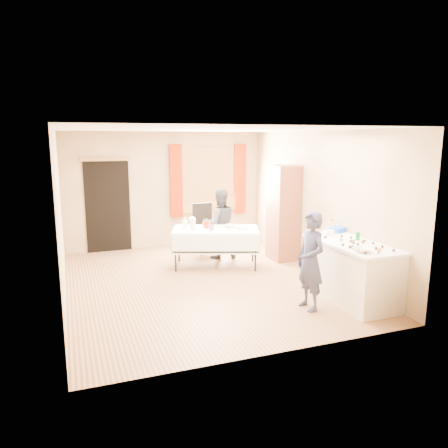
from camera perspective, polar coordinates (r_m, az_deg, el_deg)
name	(u,v)px	position (r m, az deg, el deg)	size (l,w,h in m)	color
floor	(203,282)	(7.68, -2.79, -7.61)	(4.50, 5.50, 0.02)	#9E7047
ceiling	(201,129)	(7.27, -2.99, 12.32)	(4.50, 5.50, 0.02)	white
wall_back	(166,190)	(10.01, -7.60, 4.43)	(4.50, 0.02, 2.60)	tan
wall_front	(276,246)	(4.85, 6.86, -2.81)	(4.50, 0.02, 2.60)	tan
wall_left	(59,216)	(7.05, -20.72, 0.94)	(0.02, 5.50, 2.60)	tan
wall_right	(318,202)	(8.31, 12.18, 2.89)	(0.02, 5.50, 2.60)	tan
window_frame	(208,180)	(10.21, -2.07, 5.78)	(1.32, 0.06, 1.52)	olive
window_pane	(208,180)	(10.20, -2.04, 5.77)	(1.20, 0.02, 1.40)	white
curtain_left	(176,181)	(9.95, -6.27, 5.58)	(0.28, 0.06, 1.65)	#932304
curtain_right	(240,179)	(10.43, 2.11, 5.90)	(0.28, 0.06, 1.65)	#932304
doorway	(108,206)	(9.83, -14.93, 2.25)	(0.95, 0.04, 2.00)	black
door_lintel	(105,159)	(9.70, -15.22, 8.19)	(1.05, 0.06, 0.08)	olive
cabinet	(283,213)	(8.95, 7.77, 1.44)	(0.50, 0.60, 1.93)	brown
counter	(351,271)	(7.00, 16.28, -5.97)	(0.78, 1.64, 0.91)	beige
party_table	(216,244)	(8.45, -1.10, -2.63)	(1.84, 1.35, 0.75)	black
chair	(205,238)	(9.48, -2.43, -1.88)	(0.48, 0.48, 1.07)	black
girl	(311,261)	(6.43, 11.24, -4.77)	(0.38, 0.55, 1.44)	#232745
woman	(220,224)	(9.00, -0.56, 0.05)	(0.76, 0.62, 1.45)	black
soda_can	(358,236)	(7.06, 17.07, -1.53)	(0.07, 0.07, 0.12)	#058026
mixing_bowl	(362,250)	(6.35, 17.58, -3.26)	(0.27, 0.27, 0.06)	white
foam_block	(329,233)	(7.30, 13.56, -1.11)	(0.15, 0.10, 0.08)	white
blue_basket	(338,230)	(7.57, 14.61, -0.71)	(0.30, 0.20, 0.08)	blue
pitcher	(193,224)	(8.26, -4.11, -0.03)	(0.11, 0.11, 0.22)	silver
cup_red	(206,225)	(8.44, -2.31, -0.13)	(0.15, 0.15, 0.11)	#B52802
cup_rainbow	(212,228)	(8.21, -1.63, -0.48)	(0.16, 0.16, 0.11)	red
small_bowl	(230,226)	(8.49, 0.79, -0.25)	(0.21, 0.21, 0.06)	white
pastry_tray	(243,229)	(8.30, 2.46, -0.66)	(0.28, 0.20, 0.02)	white
bottle	(185,222)	(8.57, -5.10, 0.26)	(0.12, 0.12, 0.19)	white
cake_balls	(359,245)	(6.68, 17.16, -2.59)	(0.53, 1.11, 0.04)	#3F2314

